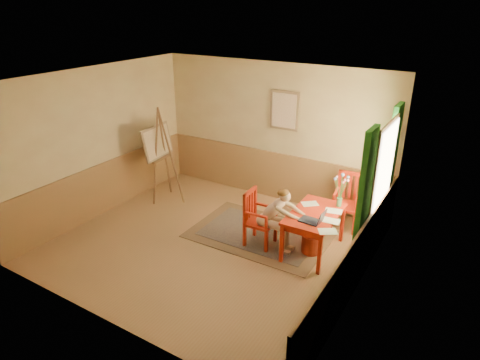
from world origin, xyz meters
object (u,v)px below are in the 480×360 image
Objects in this scene: chair_back at (347,201)px; laptop at (314,220)px; figure at (276,216)px; table at (315,218)px; easel at (159,146)px; chair_left at (258,218)px.

chair_back is 2.59× the size of laptop.
table is at bearing 23.43° from figure.
table is 1.18× the size of chair_back.
table is at bearing -4.61° from easel.
easel is at bearing 175.39° from table.
chair_left is 1.75m from chair_back.
chair_left is 0.35m from figure.
chair_back is at bearing 51.70° from chair_left.
table is 0.62× the size of easel.
chair_back is at bearing 80.31° from table.
laptop is 3.65m from easel.
figure is at bearing 175.38° from laptop.
figure is at bearing -119.34° from chair_back.
figure reaches higher than chair_left.
chair_left is 1.04m from laptop.
easel reaches higher than chair_left.
easel reaches higher than figure.
laptop is at bearing -4.62° from figure.
figure is (0.32, 0.01, 0.13)m from chair_left.
chair_back is (0.19, 1.11, -0.12)m from table.
figure is at bearing 2.60° from chair_left.
easel is (-2.91, 0.53, 0.54)m from figure.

